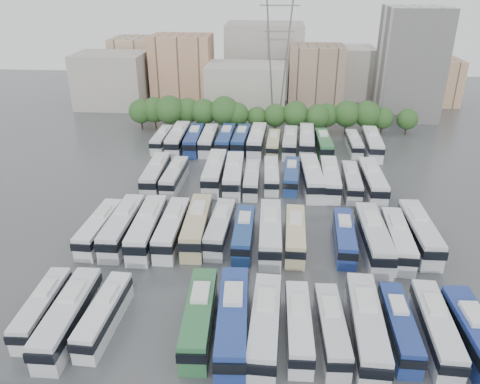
# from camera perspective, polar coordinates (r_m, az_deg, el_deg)

# --- Properties ---
(ground) EXTENTS (220.00, 220.00, 0.00)m
(ground) POSITION_cam_1_polar(r_m,az_deg,el_deg) (69.11, 2.34, -3.51)
(ground) COLOR #424447
(ground) RESTS_ON ground
(tree_line) EXTENTS (65.14, 7.69, 8.26)m
(tree_line) POSITION_cam_1_polar(r_m,az_deg,el_deg) (106.66, 2.06, 9.58)
(tree_line) COLOR black
(tree_line) RESTS_ON ground
(city_buildings) EXTENTS (102.00, 35.00, 20.00)m
(city_buildings) POSITION_cam_1_polar(r_m,az_deg,el_deg) (135.14, 0.46, 14.47)
(city_buildings) COLOR #9E998E
(city_buildings) RESTS_ON ground
(apartment_tower) EXTENTS (14.00, 14.00, 26.00)m
(apartment_tower) POSITION_cam_1_polar(r_m,az_deg,el_deg) (124.44, 20.04, 14.47)
(apartment_tower) COLOR silver
(apartment_tower) RESTS_ON ground
(electricity_pylon) EXTENTS (9.00, 6.91, 33.83)m
(electricity_pylon) POSITION_cam_1_polar(r_m,az_deg,el_deg) (111.49, 4.73, 17.69)
(electricity_pylon) COLOR slate
(electricity_pylon) RESTS_ON ground
(bus_r0_s0) EXTENTS (2.66, 10.86, 3.39)m
(bus_r0_s0) POSITION_cam_1_polar(r_m,az_deg,el_deg) (54.13, -22.93, -12.81)
(bus_r0_s0) COLOR silver
(bus_r0_s0) RESTS_ON ground
(bus_r0_s1) EXTENTS (2.83, 12.62, 3.95)m
(bus_r0_s1) POSITION_cam_1_polar(r_m,az_deg,el_deg) (51.58, -20.15, -13.98)
(bus_r0_s1) COLOR silver
(bus_r0_s1) RESTS_ON ground
(bus_r0_s2) EXTENTS (2.90, 11.12, 3.46)m
(bus_r0_s2) POSITION_cam_1_polar(r_m,az_deg,el_deg) (51.14, -16.22, -14.07)
(bus_r0_s2) COLOR silver
(bus_r0_s2) RESTS_ON ground
(bus_r0_s5) EXTENTS (3.26, 12.57, 3.91)m
(bus_r0_s5) POSITION_cam_1_polar(r_m,az_deg,el_deg) (48.78, -4.97, -14.84)
(bus_r0_s5) COLOR #2E6B3D
(bus_r0_s5) RESTS_ON ground
(bus_r0_s6) EXTENTS (3.64, 13.70, 4.26)m
(bus_r0_s6) POSITION_cam_1_polar(r_m,az_deg,el_deg) (47.91, -0.89, -15.34)
(bus_r0_s6) COLOR navy
(bus_r0_s6) RESTS_ON ground
(bus_r0_s7) EXTENTS (3.18, 12.81, 3.99)m
(bus_r0_s7) POSITION_cam_1_polar(r_m,az_deg,el_deg) (47.70, 3.07, -15.80)
(bus_r0_s7) COLOR silver
(bus_r0_s7) RESTS_ON ground
(bus_r0_s8) EXTENTS (2.58, 11.09, 3.47)m
(bus_r0_s8) POSITION_cam_1_polar(r_m,az_deg,el_deg) (48.25, 7.15, -15.84)
(bus_r0_s8) COLOR silver
(bus_r0_s8) RESTS_ON ground
(bus_r0_s9) EXTENTS (2.83, 11.07, 3.45)m
(bus_r0_s9) POSITION_cam_1_polar(r_m,az_deg,el_deg) (48.48, 11.10, -15.96)
(bus_r0_s9) COLOR silver
(bus_r0_s9) RESTS_ON ground
(bus_r0_s10) EXTENTS (3.31, 13.25, 4.13)m
(bus_r0_s10) POSITION_cam_1_polar(r_m,az_deg,el_deg) (48.95, 15.11, -15.46)
(bus_r0_s10) COLOR silver
(bus_r0_s10) RESTS_ON ground
(bus_r0_s11) EXTENTS (2.46, 10.93, 3.42)m
(bus_r0_s11) POSITION_cam_1_polar(r_m,az_deg,el_deg) (50.37, 18.83, -15.21)
(bus_r0_s11) COLOR navy
(bus_r0_s11) RESTS_ON ground
(bus_r0_s12) EXTENTS (3.01, 11.98, 3.73)m
(bus_r0_s12) POSITION_cam_1_polar(r_m,az_deg,el_deg) (51.14, 22.74, -15.03)
(bus_r0_s12) COLOR silver
(bus_r0_s12) RESTS_ON ground
(bus_r0_s13) EXTENTS (3.33, 13.14, 4.09)m
(bus_r0_s13) POSITION_cam_1_polar(r_m,az_deg,el_deg) (50.95, 26.98, -15.90)
(bus_r0_s13) COLOR navy
(bus_r0_s13) RESTS_ON ground
(bus_r1_s0) EXTENTS (3.02, 12.01, 3.74)m
(bus_r1_s0) POSITION_cam_1_polar(r_m,az_deg,el_deg) (66.39, -16.75, -4.16)
(bus_r1_s0) COLOR white
(bus_r1_s0) RESTS_ON ground
(bus_r1_s1) EXTENTS (2.94, 13.23, 4.15)m
(bus_r1_s1) POSITION_cam_1_polar(r_m,az_deg,el_deg) (65.56, -14.10, -4.01)
(bus_r1_s1) COLOR silver
(bus_r1_s1) RESTS_ON ground
(bus_r1_s2) EXTENTS (3.31, 13.60, 4.24)m
(bus_r1_s2) POSITION_cam_1_polar(r_m,az_deg,el_deg) (64.30, -11.23, -4.26)
(bus_r1_s2) COLOR silver
(bus_r1_s2) RESTS_ON ground
(bus_r1_s3) EXTENTS (2.80, 12.77, 4.00)m
(bus_r1_s3) POSITION_cam_1_polar(r_m,az_deg,el_deg) (63.82, -8.27, -4.38)
(bus_r1_s3) COLOR silver
(bus_r1_s3) RESTS_ON ground
(bus_r1_s4) EXTENTS (3.21, 13.30, 4.15)m
(bus_r1_s4) POSITION_cam_1_polar(r_m,az_deg,el_deg) (63.99, -5.26, -4.05)
(bus_r1_s4) COLOR tan
(bus_r1_s4) RESTS_ON ground
(bus_r1_s5) EXTENTS (3.24, 12.16, 3.78)m
(bus_r1_s5) POSITION_cam_1_polar(r_m,az_deg,el_deg) (63.63, -2.41, -4.32)
(bus_r1_s5) COLOR silver
(bus_r1_s5) RESTS_ON ground
(bus_r1_s6) EXTENTS (2.51, 11.30, 3.54)m
(bus_r1_s6) POSITION_cam_1_polar(r_m,az_deg,el_deg) (62.53, 0.46, -5.00)
(bus_r1_s6) COLOR navy
(bus_r1_s6) RESTS_ON ground
(bus_r1_s7) EXTENTS (3.10, 13.30, 4.16)m
(bus_r1_s7) POSITION_cam_1_polar(r_m,az_deg,el_deg) (62.28, 3.71, -4.87)
(bus_r1_s7) COLOR silver
(bus_r1_s7) RESTS_ON ground
(bus_r1_s8) EXTENTS (2.86, 11.91, 3.72)m
(bus_r1_s8) POSITION_cam_1_polar(r_m,az_deg,el_deg) (62.50, 6.74, -5.12)
(bus_r1_s8) COLOR #CDC08D
(bus_r1_s8) RESTS_ON ground
(bus_r1_s10) EXTENTS (3.04, 11.44, 3.55)m
(bus_r1_s10) POSITION_cam_1_polar(r_m,az_deg,el_deg) (63.24, 12.60, -5.30)
(bus_r1_s10) COLOR navy
(bus_r1_s10) RESTS_ON ground
(bus_r1_s11) EXTENTS (3.11, 13.64, 4.27)m
(bus_r1_s11) POSITION_cam_1_polar(r_m,az_deg,el_deg) (63.28, 15.92, -5.31)
(bus_r1_s11) COLOR silver
(bus_r1_s11) RESTS_ON ground
(bus_r1_s12) EXTENTS (3.18, 12.42, 3.87)m
(bus_r1_s12) POSITION_cam_1_polar(r_m,az_deg,el_deg) (64.21, 18.65, -5.44)
(bus_r1_s12) COLOR silver
(bus_r1_s12) RESTS_ON ground
(bus_r1_s13) EXTENTS (3.02, 13.22, 4.14)m
(bus_r1_s13) POSITION_cam_1_polar(r_m,az_deg,el_deg) (66.54, 21.03, -4.57)
(bus_r1_s13) COLOR silver
(bus_r1_s13) RESTS_ON ground
(bus_r2_s1) EXTENTS (3.16, 12.98, 4.05)m
(bus_r2_s1) POSITION_cam_1_polar(r_m,az_deg,el_deg) (81.23, -10.20, 2.23)
(bus_r2_s1) COLOR silver
(bus_r2_s1) RESTS_ON ground
(bus_r2_s2) EXTENTS (2.83, 11.80, 3.69)m
(bus_r2_s2) POSITION_cam_1_polar(r_m,az_deg,el_deg) (80.14, -7.98, 1.92)
(bus_r2_s2) COLOR silver
(bus_r2_s2) RESTS_ON ground
(bus_r2_s4) EXTENTS (3.08, 13.62, 4.27)m
(bus_r2_s4) POSITION_cam_1_polar(r_m,az_deg,el_deg) (80.65, -3.11, 2.52)
(bus_r2_s4) COLOR silver
(bus_r2_s4) RESTS_ON ground
(bus_r2_s5) EXTENTS (3.42, 13.71, 4.27)m
(bus_r2_s5) POSITION_cam_1_polar(r_m,az_deg,el_deg) (79.34, -0.77, 2.16)
(bus_r2_s5) COLOR silver
(bus_r2_s5) RESTS_ON ground
(bus_r2_s6) EXTENTS (2.52, 11.21, 3.51)m
(bus_r2_s6) POSITION_cam_1_polar(r_m,az_deg,el_deg) (78.54, 1.45, 1.60)
(bus_r2_s6) COLOR silver
(bus_r2_s6) RESTS_ON ground
(bus_r2_s7) EXTENTS (2.82, 11.36, 3.54)m
(bus_r2_s7) POSITION_cam_1_polar(r_m,az_deg,el_deg) (80.09, 3.83, 2.05)
(bus_r2_s7) COLOR silver
(bus_r2_s7) RESTS_ON ground
(bus_r2_s8) EXTENTS (2.95, 11.24, 3.49)m
(bus_r2_s8) POSITION_cam_1_polar(r_m,az_deg,el_deg) (80.41, 6.27, 2.03)
(bus_r2_s8) COLOR navy
(bus_r2_s8) RESTS_ON ground
(bus_r2_s9) EXTENTS (3.52, 13.55, 4.21)m
(bus_r2_s9) POSITION_cam_1_polar(r_m,az_deg,el_deg) (79.38, 8.71, 1.84)
(bus_r2_s9) COLOR silver
(bus_r2_s9) RESTS_ON ground
(bus_r2_s10) EXTENTS (3.19, 13.00, 4.06)m
(bus_r2_s10) POSITION_cam_1_polar(r_m,az_deg,el_deg) (79.57, 10.92, 1.66)
(bus_r2_s10) COLOR white
(bus_r2_s10) RESTS_ON ground
(bus_r2_s11) EXTENTS (2.94, 11.73, 3.66)m
(bus_r2_s11) POSITION_cam_1_polar(r_m,az_deg,el_deg) (79.65, 13.43, 1.29)
(bus_r2_s11) COLOR silver
(bus_r2_s11) RESTS_ON ground
(bus_r2_s12) EXTENTS (2.97, 13.34, 4.18)m
(bus_r2_s12) POSITION_cam_1_polar(r_m,az_deg,el_deg) (80.11, 15.82, 1.35)
(bus_r2_s12) COLOR silver
(bus_r2_s12) RESTS_ON ground
(bus_r3_s0) EXTENTS (2.59, 11.25, 3.52)m
(bus_r3_s0) POSITION_cam_1_polar(r_m,az_deg,el_deg) (99.05, -9.49, 6.38)
(bus_r3_s0) COLOR silver
(bus_r3_s0) RESTS_ON ground
(bus_r3_s1) EXTENTS (3.11, 13.73, 4.30)m
(bus_r3_s1) POSITION_cam_1_polar(r_m,az_deg,el_deg) (97.86, -7.56, 6.51)
(bus_r3_s1) COLOR silver
(bus_r3_s1) RESTS_ON ground
(bus_r3_s2) EXTENTS (3.09, 12.85, 4.01)m
(bus_r3_s2) POSITION_cam_1_polar(r_m,az_deg,el_deg) (97.13, -5.64, 6.38)
(bus_r3_s2) COLOR navy
(bus_r3_s2) RESTS_ON ground
(bus_r3_s3) EXTENTS (2.81, 12.56, 3.93)m
(bus_r3_s3) POSITION_cam_1_polar(r_m,az_deg,el_deg) (96.95, -3.84, 6.38)
(bus_r3_s3) COLOR silver
(bus_r3_s3) RESTS_ON ground
(bus_r3_s4) EXTENTS (3.09, 12.84, 4.01)m
(bus_r3_s4) POSITION_cam_1_polar(r_m,az_deg,el_deg) (96.80, -1.74, 6.42)
(bus_r3_s4) COLOR navy
(bus_r3_s4) RESTS_ON ground
(bus_r3_s5) EXTENTS (3.33, 12.52, 3.89)m
(bus_r3_s5) POSITION_cam_1_polar(r_m,az_deg,el_deg) (96.85, 0.13, 6.41)
(bus_r3_s5) COLOR navy
(bus_r3_s5) RESTS_ON ground
(bus_r3_s6) EXTENTS (3.59, 13.66, 4.25)m
(bus_r3_s6) POSITION_cam_1_polar(r_m,az_deg,el_deg) (96.40, 2.09, 6.41)
(bus_r3_s6) COLOR silver
(bus_r3_s6) RESTS_ON ground
(bus_r3_s7) EXTENTS (2.84, 11.24, 3.50)m
(bus_r3_s7) POSITION_cam_1_polar(r_m,az_deg,el_deg) (95.38, 4.10, 5.91)
(bus_r3_s7) COLOR #C6BD88
(bus_r3_s7) RESTS_ON ground
(bus_r3_s8) EXTENTS (3.40, 12.77, 3.97)m
(bus_r3_s8) POSITION_cam_1_polar(r_m,az_deg,el_deg) (95.98, 6.11, 6.11)
(bus_r3_s8) COLOR silver
(bus_r3_s8) RESTS_ON ground
(bus_r3_s9) EXTENTS (3.52, 13.55, 4.22)m
(bus_r3_s9) POSITION_cam_1_polar(r_m,az_deg,el_deg) (96.97, 8.11, 6.27)
(bus_r3_s9) COLOR silver
(bus_r3_s9) RESTS_ON ground
(bus_r3_s10) EXTENTS (3.01, 12.26, 3.82)m
(bus_r3_s10) POSITION_cam_1_polar(r_m,az_deg,el_deg) (95.94, 10.14, 5.80)
(bus_r3_s10) COLOR #30703E
(bus_r3_s10) RESTS_ON ground
(bus_r3_s12) EXTENTS (2.45, 10.90, 3.42)m
(bus_r3_s12) POSITION_cam_1_polar(r_m,az_deg,el_deg) (98.15, 13.72, 5.79)
(bus_r3_s12) COLOR silver
(bus_r3_s12) RESTS_ON ground
(bus_r3_s13) EXTENTS (3.52, 13.34, 4.15)m
(bus_r3_s13) POSITION_cam_1_polar(r_m,az_deg,el_deg) (98.11, 15.84, 5.76)
(bus_r3_s13) COLOR white
(bus_r3_s13) RESTS_ON ground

